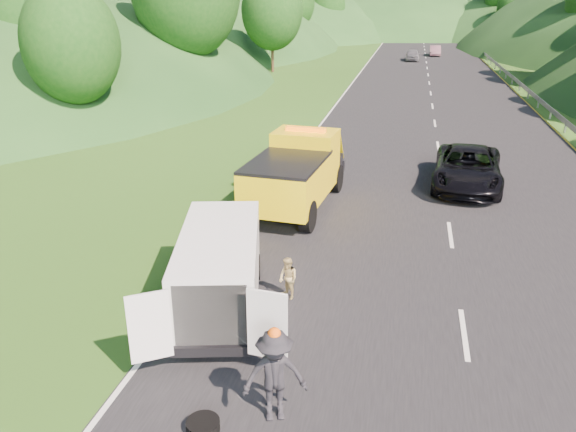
% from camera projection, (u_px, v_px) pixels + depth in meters
% --- Properties ---
extents(ground, '(320.00, 320.00, 0.00)m').
position_uv_depth(ground, '(346.00, 282.00, 15.48)').
color(ground, '#38661E').
rests_on(ground, ground).
extents(road_surface, '(14.00, 200.00, 0.02)m').
position_uv_depth(road_surface, '(429.00, 83.00, 51.31)').
color(road_surface, black).
rests_on(road_surface, ground).
extents(guardrail, '(0.06, 140.00, 1.52)m').
position_uv_depth(guardrail, '(496.00, 69.00, 61.27)').
color(guardrail, gray).
rests_on(guardrail, ground).
extents(tree_line_left, '(14.00, 140.00, 14.00)m').
position_uv_depth(tree_line_left, '(255.00, 57.00, 73.84)').
color(tree_line_left, '#254E17').
rests_on(tree_line_left, ground).
extents(hills_backdrop, '(201.00, 288.60, 44.00)m').
position_uv_depth(hills_backdrop, '(436.00, 30.00, 136.87)').
color(hills_backdrop, '#2D5B23').
rests_on(hills_backdrop, ground).
extents(tow_truck, '(2.91, 6.59, 2.75)m').
position_uv_depth(tow_truck, '(297.00, 172.00, 20.62)').
color(tow_truck, black).
rests_on(tow_truck, ground).
extents(white_van, '(3.78, 6.17, 2.05)m').
position_uv_depth(white_van, '(220.00, 265.00, 13.86)').
color(white_van, black).
rests_on(white_van, ground).
extents(woman, '(0.49, 0.66, 1.77)m').
position_uv_depth(woman, '(215.00, 261.00, 16.70)').
color(woman, silver).
rests_on(woman, ground).
extents(child, '(0.69, 0.68, 1.12)m').
position_uv_depth(child, '(288.00, 298.00, 14.64)').
color(child, tan).
rests_on(child, ground).
extents(worker, '(1.36, 1.06, 1.85)m').
position_uv_depth(worker, '(275.00, 418.00, 10.48)').
color(worker, black).
rests_on(worker, ground).
extents(suitcase, '(0.37, 0.29, 0.52)m').
position_uv_depth(suitcase, '(201.00, 247.00, 17.01)').
color(suitcase, '#565842').
rests_on(suitcase, ground).
extents(spare_tire, '(0.61, 0.61, 0.20)m').
position_uv_depth(spare_tire, '(203.00, 431.00, 10.16)').
color(spare_tire, black).
rests_on(spare_tire, ground).
extents(passing_suv, '(3.12, 5.93, 1.59)m').
position_uv_depth(passing_suv, '(465.00, 187.00, 23.26)').
color(passing_suv, black).
rests_on(passing_suv, ground).
extents(dist_car_a, '(1.64, 4.07, 1.39)m').
position_uv_depth(dist_car_a, '(412.00, 61.00, 69.43)').
color(dist_car_a, '#535358').
rests_on(dist_car_a, ground).
extents(dist_car_b, '(1.38, 3.95, 1.30)m').
position_uv_depth(dist_car_b, '(435.00, 56.00, 75.26)').
color(dist_car_b, brown).
rests_on(dist_car_b, ground).
extents(dist_car_c, '(2.09, 5.15, 1.49)m').
position_uv_depth(dist_car_c, '(420.00, 40.00, 103.12)').
color(dist_car_c, '#914859').
rests_on(dist_car_c, ground).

